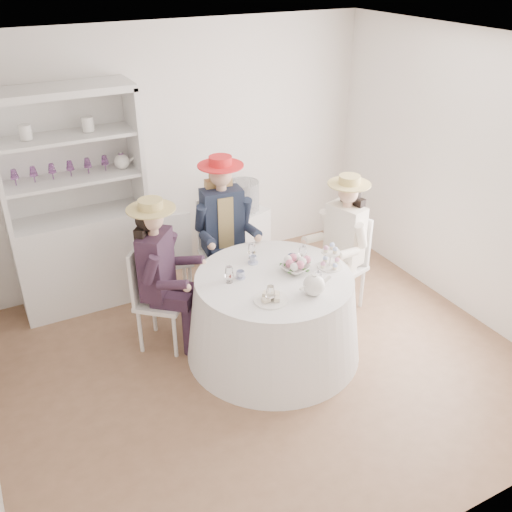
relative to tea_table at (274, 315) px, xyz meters
name	(u,v)px	position (x,y,z in m)	size (l,w,h in m)	color
ground	(261,362)	(-0.18, -0.10, -0.40)	(4.50, 4.50, 0.00)	brown
ceiling	(263,49)	(-0.18, -0.10, 2.30)	(4.50, 4.50, 0.00)	white
wall_back	(173,155)	(-0.18, 1.90, 0.95)	(4.50, 4.50, 0.00)	white
wall_front	(444,378)	(-0.18, -2.10, 0.95)	(4.50, 4.50, 0.00)	white
wall_right	(469,180)	(2.07, -0.10, 0.95)	(4.50, 4.50, 0.00)	white
tea_table	(274,315)	(0.00, 0.00, 0.00)	(1.58, 1.58, 0.80)	white
hutch	(81,232)	(-1.28, 1.67, 0.40)	(1.40, 0.70, 2.23)	silver
side_table	(245,236)	(0.54, 1.65, -0.06)	(0.43, 0.43, 0.67)	silver
hatbox	(244,196)	(0.54, 1.65, 0.44)	(0.33, 0.33, 0.33)	black
guest_left	(159,267)	(-0.84, 0.57, 0.43)	(0.63, 0.61, 1.47)	silver
guest_mid	(223,223)	(-0.01, 1.02, 0.49)	(0.58, 0.60, 1.57)	silver
guest_right	(343,237)	(0.96, 0.33, 0.42)	(0.58, 0.54, 1.44)	silver
spare_chair	(170,255)	(-0.53, 1.19, 0.18)	(0.51, 0.51, 1.07)	silver
teacup_a	(241,275)	(-0.26, 0.12, 0.43)	(0.08, 0.08, 0.06)	white
teacup_b	(253,260)	(-0.05, 0.30, 0.43)	(0.07, 0.07, 0.06)	white
teacup_c	(292,259)	(0.27, 0.15, 0.44)	(0.09, 0.09, 0.07)	white
flower_bowl	(295,269)	(0.21, -0.01, 0.43)	(0.23, 0.23, 0.06)	white
flower_arrangement	(296,261)	(0.22, 0.01, 0.50)	(0.20, 0.20, 0.07)	pink
table_teapot	(314,285)	(0.16, -0.38, 0.48)	(0.26, 0.18, 0.19)	white
sandwich_plate	(271,299)	(-0.20, -0.31, 0.42)	(0.28, 0.28, 0.06)	white
cupcake_stand	(330,259)	(0.53, -0.08, 0.48)	(0.23, 0.23, 0.21)	white
stemware_set	(274,270)	(0.00, 0.00, 0.48)	(0.83, 0.80, 0.15)	white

